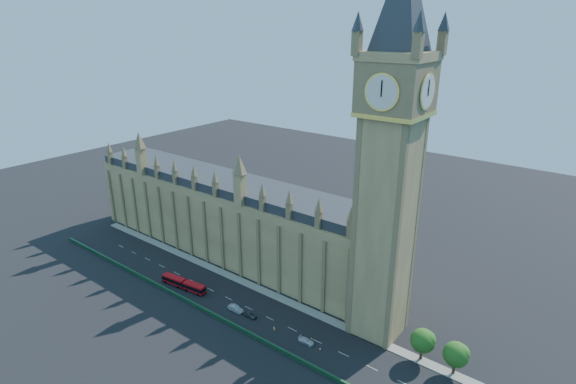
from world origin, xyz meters
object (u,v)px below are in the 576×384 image
Objects in this scene: red_bus at (184,284)px; car_white at (306,341)px; car_silver at (236,309)px; car_grey at (250,315)px.

red_bus is 45.54m from car_white.
car_silver is (21.35, 1.02, -0.65)m from red_bus.
red_bus reaches higher than car_grey.
car_silver is 1.15× the size of car_white.
car_silver reaches higher than car_white.
car_silver is at bearing -3.74° from red_bus.
car_grey is at bearing 89.79° from car_white.
red_bus is 21.39m from car_silver.
car_silver is 24.16m from car_white.
car_grey is at bearing -84.95° from car_silver.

